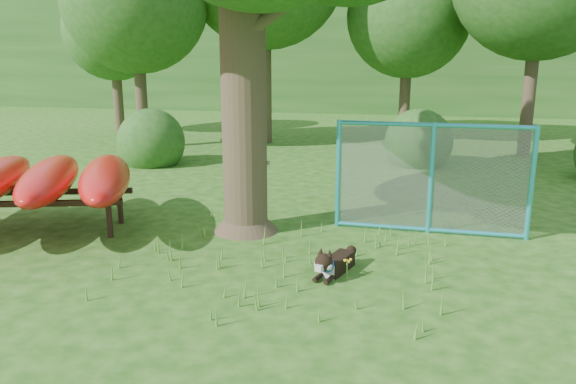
# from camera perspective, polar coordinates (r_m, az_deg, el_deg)

# --- Properties ---
(ground) EXTENTS (80.00, 80.00, 0.00)m
(ground) POSITION_cam_1_polar(r_m,az_deg,el_deg) (7.13, -3.76, -10.00)
(ground) COLOR #1E4D0F
(ground) RESTS_ON ground
(wooden_post) EXTENTS (0.36, 0.20, 1.34)m
(wooden_post) POSITION_cam_1_polar(r_m,az_deg,el_deg) (9.47, -2.83, 0.54)
(wooden_post) COLOR #6B6050
(wooden_post) RESTS_ON ground
(kayak_rack) EXTENTS (4.67, 4.19, 1.17)m
(kayak_rack) POSITION_cam_1_polar(r_m,az_deg,el_deg) (10.14, -25.48, 1.16)
(kayak_rack) COLOR black
(kayak_rack) RESTS_ON ground
(husky_dog) EXTENTS (0.48, 0.98, 0.45)m
(husky_dog) POSITION_cam_1_polar(r_m,az_deg,el_deg) (7.57, 4.61, -7.26)
(husky_dog) COLOR black
(husky_dog) RESTS_ON ground
(fence_section) EXTENTS (3.13, 0.16, 3.05)m
(fence_section) POSITION_cam_1_polar(r_m,az_deg,el_deg) (9.40, 14.33, 1.32)
(fence_section) COLOR #29A9C1
(fence_section) RESTS_ON ground
(wildflower_clump) EXTENTS (0.12, 0.11, 0.26)m
(wildflower_clump) POSITION_cam_1_polar(r_m,az_deg,el_deg) (7.51, 6.04, -7.09)
(wildflower_clump) COLOR #568E2E
(wildflower_clump) RESTS_ON ground
(bg_tree_a) EXTENTS (4.40, 4.40, 6.70)m
(bg_tree_a) POSITION_cam_1_polar(r_m,az_deg,el_deg) (18.36, -15.24, 18.31)
(bg_tree_a) COLOR #3C2F20
(bg_tree_a) RESTS_ON ground
(bg_tree_c) EXTENTS (4.00, 4.00, 6.12)m
(bg_tree_c) POSITION_cam_1_polar(r_m,az_deg,el_deg) (19.30, 12.16, 17.11)
(bg_tree_c) COLOR #3C2F20
(bg_tree_c) RESTS_ON ground
(bg_tree_f) EXTENTS (3.60, 3.60, 5.55)m
(bg_tree_f) POSITION_cam_1_polar(r_m,az_deg,el_deg) (22.14, -17.32, 15.35)
(bg_tree_f) COLOR #3C2F20
(bg_tree_f) RESTS_ON ground
(shrub_left) EXTENTS (1.80, 1.80, 1.80)m
(shrub_left) POSITION_cam_1_polar(r_m,az_deg,el_deg) (15.65, -13.60, 2.77)
(shrub_left) COLOR #204E19
(shrub_left) RESTS_ON ground
(shrub_mid) EXTENTS (1.80, 1.80, 1.80)m
(shrub_mid) POSITION_cam_1_polar(r_m,az_deg,el_deg) (15.52, 12.99, 2.72)
(shrub_mid) COLOR #204E19
(shrub_mid) RESTS_ON ground
(wooded_hillside) EXTENTS (80.00, 12.00, 6.00)m
(wooded_hillside) POSITION_cam_1_polar(r_m,az_deg,el_deg) (34.30, 9.93, 13.73)
(wooded_hillside) COLOR #204E19
(wooded_hillside) RESTS_ON ground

